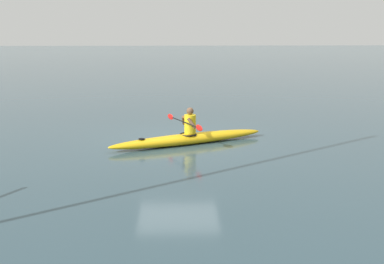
{
  "coord_description": "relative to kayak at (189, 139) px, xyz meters",
  "views": [
    {
      "loc": [
        0.11,
        14.54,
        3.37
      ],
      "look_at": [
        -0.22,
        5.56,
        1.45
      ],
      "focal_mm": 45.91,
      "sensor_mm": 36.0,
      "label": 1
    }
  ],
  "objects": [
    {
      "name": "ground_plane",
      "position": [
        0.32,
        -0.46,
        -0.16
      ],
      "size": [
        160.0,
        160.0,
        0.0
      ],
      "primitive_type": "plane",
      "color": "#334C56"
    },
    {
      "name": "kayak",
      "position": [
        0.0,
        0.0,
        0.0
      ],
      "size": [
        4.72,
        2.55,
        0.31
      ],
      "color": "#EAB214",
      "rests_on": "ground"
    },
    {
      "name": "kayaker",
      "position": [
        -0.02,
        -0.01,
        0.49
      ],
      "size": [
        1.0,
        2.12,
        0.77
      ],
      "color": "yellow",
      "rests_on": "kayak"
    }
  ]
}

